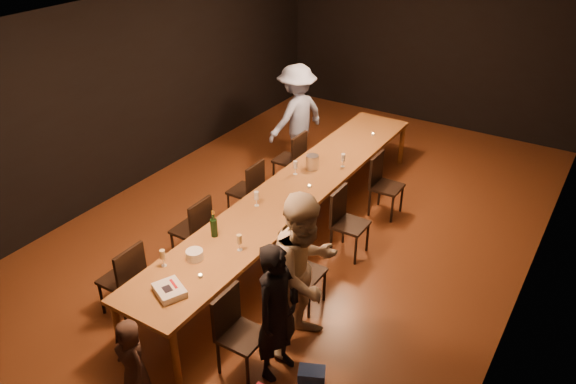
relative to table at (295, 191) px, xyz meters
The scene contains 29 objects.
ground 0.70m from the table, ahead, with size 10.00×10.00×0.00m, color #462211.
room_shell 1.38m from the table, ahead, with size 6.04×10.04×3.02m.
table is the anchor object (origin of this frame).
chair_right_0 2.56m from the table, 70.50° to the right, with size 0.42×0.42×0.93m, color black, non-canonical shape.
chair_right_1 1.49m from the table, 54.69° to the right, with size 0.42×0.42×0.93m, color black, non-canonical shape.
chair_right_2 0.88m from the table, ahead, with size 0.42×0.42×0.93m, color black, non-canonical shape.
chair_right_3 1.49m from the table, 54.69° to the left, with size 0.42×0.42×0.93m, color black, non-canonical shape.
chair_left_0 2.56m from the table, 109.50° to the right, with size 0.42×0.42×0.93m, color black, non-canonical shape.
chair_left_1 1.49m from the table, 125.31° to the right, with size 0.42×0.42×0.93m, color black, non-canonical shape.
chair_left_2 0.88m from the table, behind, with size 0.42×0.42×0.93m, color black, non-canonical shape.
chair_left_3 1.49m from the table, 125.31° to the left, with size 0.42×0.42×0.93m, color black, non-canonical shape.
woman_birthday 2.49m from the table, 62.54° to the right, with size 0.56×0.37×1.53m, color black.
woman_tan 2.07m from the table, 56.01° to the right, with size 0.89×0.69×1.83m, color beige.
man_blue 2.25m from the table, 120.84° to the left, with size 1.15×0.66×1.78m, color #9AB5EF.
child 3.20m from the table, 87.97° to the right, with size 0.43×0.28×0.87m, color #3E2A22.
gift_bag_blue 2.86m from the table, 55.31° to the right, with size 0.26×0.17×0.32m, color #294EB4.
birthday_cake 2.54m from the table, 88.75° to the right, with size 0.41×0.38×0.08m.
plate_stack 1.96m from the table, 93.23° to the right, with size 0.19×0.19×0.11m, color white.
champagne_bottle 1.51m from the table, 98.03° to the right, with size 0.08×0.08×0.34m, color black, non-canonical shape.
ice_bucket 0.65m from the table, 98.74° to the left, with size 0.19×0.19×0.21m, color silver.
wineglass_0 2.26m from the table, 97.95° to the right, with size 0.06×0.06×0.21m, color beige, non-canonical shape.
wineglass_1 1.58m from the table, 82.17° to the right, with size 0.06×0.06×0.21m, color beige, non-canonical shape.
wineglass_2 0.70m from the table, 105.53° to the right, with size 0.06×0.06×0.21m, color silver, non-canonical shape.
wineglass_3 0.67m from the table, 57.21° to the right, with size 0.06×0.06×0.21m, color beige, non-canonical shape.
wineglass_4 0.43m from the table, 121.30° to the left, with size 0.06×0.06×0.21m, color silver, non-canonical shape.
wineglass_5 0.96m from the table, 74.54° to the left, with size 0.06×0.06×0.21m, color silver, non-canonical shape.
tealight_near 2.18m from the table, 86.05° to the right, with size 0.05×0.05×0.03m, color #B2B7B2.
tealight_mid 0.20m from the table, 38.92° to the left, with size 0.05×0.05×0.03m, color #B2B7B2.
tealight_far 2.19m from the table, 86.07° to the left, with size 0.05×0.05×0.03m, color #B2B7B2.
Camera 1 is at (3.43, -5.67, 4.48)m, focal length 35.00 mm.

